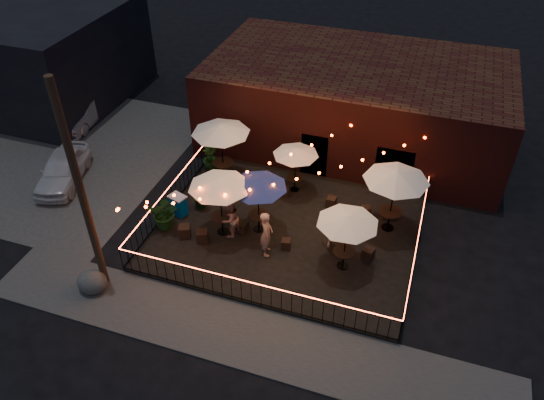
% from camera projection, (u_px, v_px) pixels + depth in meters
% --- Properties ---
extents(ground, '(110.00, 110.00, 0.00)m').
position_uv_depth(ground, '(270.00, 266.00, 19.73)').
color(ground, black).
rests_on(ground, ground).
extents(patio, '(10.00, 8.00, 0.15)m').
position_uv_depth(patio, '(286.00, 231.00, 21.17)').
color(patio, black).
rests_on(patio, ground).
extents(sidewalk, '(18.00, 2.50, 0.05)m').
position_uv_depth(sidewalk, '(238.00, 334.00, 17.30)').
color(sidewalk, '#3F3D3A').
rests_on(sidewalk, ground).
extents(parking_lot, '(11.00, 12.00, 0.02)m').
position_uv_depth(parking_lot, '(63.00, 153.00, 25.72)').
color(parking_lot, '#3F3D3A').
rests_on(parking_lot, ground).
extents(brick_building, '(14.00, 8.00, 4.00)m').
position_uv_depth(brick_building, '(356.00, 102.00, 25.67)').
color(brick_building, '#3E1411').
rests_on(brick_building, ground).
extents(background_building, '(12.00, 9.00, 5.00)m').
position_uv_depth(background_building, '(16.00, 50.00, 29.40)').
color(background_building, black).
rests_on(background_building, ground).
extents(utility_pole, '(0.26, 0.26, 8.00)m').
position_uv_depth(utility_pole, '(81.00, 193.00, 16.68)').
color(utility_pole, '#332815').
rests_on(utility_pole, ground).
extents(fence_front, '(10.00, 0.04, 1.04)m').
position_uv_depth(fence_front, '(251.00, 293.00, 17.84)').
color(fence_front, black).
rests_on(fence_front, patio).
extents(fence_left, '(0.04, 8.00, 1.04)m').
position_uv_depth(fence_left, '(172.00, 195.00, 22.07)').
color(fence_left, black).
rests_on(fence_left, patio).
extents(fence_right, '(0.04, 8.00, 1.04)m').
position_uv_depth(fence_right, '(416.00, 248.00, 19.55)').
color(fence_right, black).
rests_on(fence_right, patio).
extents(festoon_lights, '(10.02, 8.72, 1.32)m').
position_uv_depth(festoon_lights, '(259.00, 181.00, 19.69)').
color(festoon_lights, '#FC3305').
rests_on(festoon_lights, ground).
extents(cafe_table_0, '(2.73, 2.73, 2.61)m').
position_uv_depth(cafe_table_0, '(219.00, 184.00, 19.56)').
color(cafe_table_0, black).
rests_on(cafe_table_0, patio).
extents(cafe_table_1, '(3.08, 3.08, 2.78)m').
position_uv_depth(cafe_table_1, '(221.00, 129.00, 22.31)').
color(cafe_table_1, black).
rests_on(cafe_table_1, patio).
extents(cafe_table_2, '(2.30, 2.30, 2.47)m').
position_uv_depth(cafe_table_2, '(258.00, 184.00, 19.76)').
color(cafe_table_2, black).
rests_on(cafe_table_2, patio).
extents(cafe_table_3, '(2.16, 2.16, 2.14)m').
position_uv_depth(cafe_table_3, '(296.00, 152.00, 22.00)').
color(cafe_table_3, black).
rests_on(cafe_table_3, patio).
extents(cafe_table_4, '(2.76, 2.76, 2.43)m').
position_uv_depth(cafe_table_4, '(348.00, 220.00, 18.17)').
color(cafe_table_4, black).
rests_on(cafe_table_4, patio).
extents(cafe_table_5, '(2.71, 2.71, 2.76)m').
position_uv_depth(cafe_table_5, '(397.00, 177.00, 19.66)').
color(cafe_table_5, black).
rests_on(cafe_table_5, patio).
extents(bistro_chair_0, '(0.57, 0.57, 0.51)m').
position_uv_depth(bistro_chair_0, '(185.00, 231.00, 20.67)').
color(bistro_chair_0, black).
rests_on(bistro_chair_0, patio).
extents(bistro_chair_1, '(0.55, 0.55, 0.50)m').
position_uv_depth(bistro_chair_1, '(202.00, 236.00, 20.46)').
color(bistro_chair_1, black).
rests_on(bistro_chair_1, patio).
extents(bistro_chair_2, '(0.46, 0.46, 0.47)m').
position_uv_depth(bistro_chair_2, '(208.00, 182.00, 23.26)').
color(bistro_chair_2, black).
rests_on(bistro_chair_2, patio).
extents(bistro_chair_3, '(0.45, 0.45, 0.41)m').
position_uv_depth(bistro_chair_3, '(237.00, 191.00, 22.78)').
color(bistro_chair_3, black).
rests_on(bistro_chair_3, patio).
extents(bistro_chair_4, '(0.45, 0.45, 0.45)m').
position_uv_depth(bistro_chair_4, '(242.00, 227.00, 20.89)').
color(bistro_chair_4, black).
rests_on(bistro_chair_4, patio).
extents(bistro_chair_5, '(0.40, 0.40, 0.40)m').
position_uv_depth(bistro_chair_5, '(286.00, 244.00, 20.18)').
color(bistro_chair_5, black).
rests_on(bistro_chair_5, patio).
extents(bistro_chair_6, '(0.44, 0.44, 0.43)m').
position_uv_depth(bistro_chair_6, '(284.00, 191.00, 22.77)').
color(bistro_chair_6, black).
rests_on(bistro_chair_6, patio).
extents(bistro_chair_7, '(0.40, 0.40, 0.45)m').
position_uv_depth(bistro_chair_7, '(331.00, 202.00, 22.16)').
color(bistro_chair_7, black).
rests_on(bistro_chair_7, patio).
extents(bistro_chair_8, '(0.55, 0.55, 0.50)m').
position_uv_depth(bistro_chair_8, '(337.00, 247.00, 20.00)').
color(bistro_chair_8, black).
rests_on(bistro_chair_8, patio).
extents(bistro_chair_9, '(0.49, 0.49, 0.46)m').
position_uv_depth(bistro_chair_9, '(368.00, 254.00, 19.72)').
color(bistro_chair_9, black).
rests_on(bistro_chair_9, patio).
extents(bistro_chair_10, '(0.48, 0.48, 0.45)m').
position_uv_depth(bistro_chair_10, '(366.00, 211.00, 21.69)').
color(bistro_chair_10, black).
rests_on(bistro_chair_10, patio).
extents(bistro_chair_11, '(0.41, 0.41, 0.42)m').
position_uv_depth(bistro_chair_11, '(387.00, 214.00, 21.58)').
color(bistro_chair_11, black).
rests_on(bistro_chair_11, patio).
extents(patron_a, '(0.63, 0.80, 1.92)m').
position_uv_depth(patron_a, '(266.00, 234.00, 19.51)').
color(patron_a, tan).
rests_on(patron_a, patio).
extents(patron_b, '(0.89, 1.00, 1.69)m').
position_uv_depth(patron_b, '(231.00, 218.00, 20.37)').
color(patron_b, '#DAAE95').
rests_on(patron_b, patio).
extents(patron_c, '(1.24, 0.94, 1.70)m').
position_uv_depth(patron_c, '(334.00, 231.00, 19.81)').
color(patron_c, tan).
rests_on(patron_c, patio).
extents(potted_shrub_a, '(1.43, 1.30, 1.40)m').
position_uv_depth(potted_shrub_a, '(165.00, 213.00, 20.84)').
color(potted_shrub_a, '#154117').
rests_on(potted_shrub_a, patio).
extents(potted_shrub_b, '(0.75, 0.64, 1.22)m').
position_uv_depth(potted_shrub_b, '(201.00, 196.00, 21.86)').
color(potted_shrub_b, '#103512').
rests_on(potted_shrub_b, patio).
extents(potted_shrub_c, '(0.77, 0.77, 1.19)m').
position_uv_depth(potted_shrub_c, '(210.00, 158.00, 24.12)').
color(potted_shrub_c, '#123712').
rests_on(potted_shrub_c, patio).
extents(cooler, '(0.81, 0.69, 0.91)m').
position_uv_depth(cooler, '(178.00, 205.00, 21.64)').
color(cooler, '#055ABC').
rests_on(cooler, patio).
extents(boulder, '(1.21, 1.12, 0.77)m').
position_uv_depth(boulder, '(92.00, 282.00, 18.61)').
color(boulder, '#43443F').
rests_on(boulder, ground).
extents(car_white, '(2.66, 4.22, 1.34)m').
position_uv_depth(car_white, '(63.00, 169.00, 23.55)').
color(car_white, silver).
rests_on(car_white, ground).
extents(car_silver, '(1.83, 4.32, 1.39)m').
position_uv_depth(car_silver, '(83.00, 111.00, 27.66)').
color(car_silver, gray).
rests_on(car_silver, ground).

